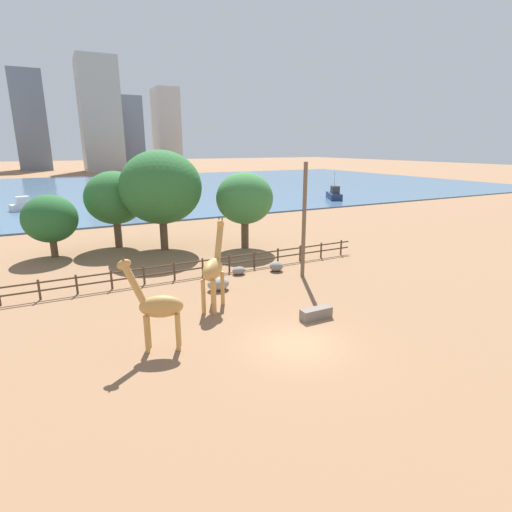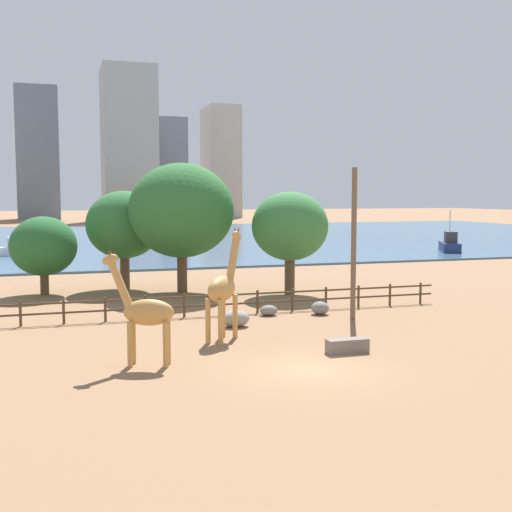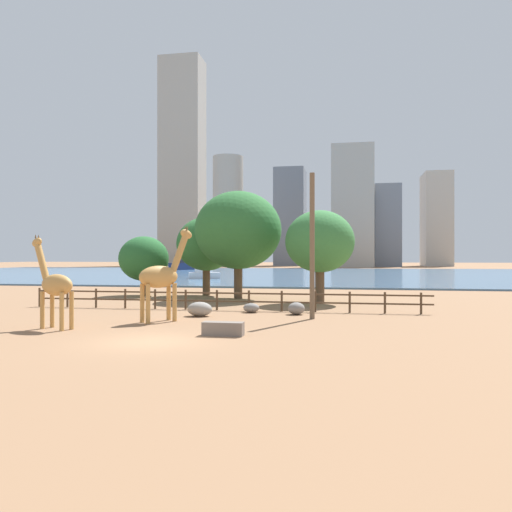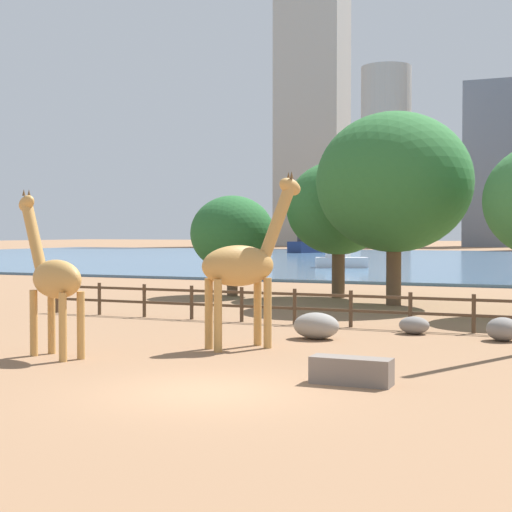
# 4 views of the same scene
# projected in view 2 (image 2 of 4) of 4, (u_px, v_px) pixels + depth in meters

# --- Properties ---
(ground_plane) EXTENTS (400.00, 400.00, 0.00)m
(ground_plane) POSITION_uv_depth(u_px,v_px,m) (116.00, 238.00, 100.45)
(ground_plane) COLOR #8C6647
(harbor_water) EXTENTS (180.00, 86.00, 0.20)m
(harbor_water) POSITION_uv_depth(u_px,v_px,m) (118.00, 239.00, 97.60)
(harbor_water) COLOR #476B8C
(harbor_water) RESTS_ON ground
(giraffe_tall) EXTENTS (2.85, 1.47, 4.56)m
(giraffe_tall) POSITION_uv_depth(u_px,v_px,m) (145.00, 312.00, 24.91)
(giraffe_tall) COLOR #C18C47
(giraffe_tall) RESTS_ON ground
(giraffe_companion) EXTENTS (2.57, 2.91, 5.16)m
(giraffe_companion) POSITION_uv_depth(u_px,v_px,m) (223.00, 288.00, 29.38)
(giraffe_companion) COLOR #C18C47
(giraffe_companion) RESTS_ON ground
(utility_pole) EXTENTS (0.28, 0.28, 8.11)m
(utility_pole) POSITION_uv_depth(u_px,v_px,m) (354.00, 244.00, 33.98)
(utility_pole) COLOR brown
(utility_pole) RESTS_ON ground
(boulder_near_fence) EXTENTS (1.00, 0.77, 0.58)m
(boulder_near_fence) POSITION_uv_depth(u_px,v_px,m) (269.00, 310.00, 35.53)
(boulder_near_fence) COLOR gray
(boulder_near_fence) RESTS_ON ground
(boulder_by_pole) EXTENTS (1.46, 1.11, 0.83)m
(boulder_by_pole) POSITION_uv_depth(u_px,v_px,m) (235.00, 319.00, 32.48)
(boulder_by_pole) COLOR gray
(boulder_by_pole) RESTS_ON ground
(boulder_small) EXTENTS (1.00, 0.97, 0.73)m
(boulder_small) POSITION_uv_depth(u_px,v_px,m) (320.00, 308.00, 35.85)
(boulder_small) COLOR gray
(boulder_small) RESTS_ON ground
(feeding_trough) EXTENTS (1.80, 0.60, 0.60)m
(feeding_trough) POSITION_uv_depth(u_px,v_px,m) (347.00, 346.00, 27.09)
(feeding_trough) COLOR #72665B
(feeding_trough) RESTS_ON ground
(enclosure_fence) EXTENTS (26.12, 0.14, 1.30)m
(enclosure_fence) POSITION_uv_depth(u_px,v_px,m) (225.00, 301.00, 35.75)
(enclosure_fence) COLOR #4C3826
(enclosure_fence) RESTS_ON ground
(tree_left_large) EXTENTS (5.13, 5.13, 6.90)m
(tree_left_large) POSITION_uv_depth(u_px,v_px,m) (290.00, 227.00, 42.92)
(tree_left_large) COLOR brown
(tree_left_large) RESTS_ON ground
(tree_center_broad) EXTENTS (5.32, 5.32, 6.98)m
(tree_center_broad) POSITION_uv_depth(u_px,v_px,m) (124.00, 225.00, 45.28)
(tree_center_broad) COLOR brown
(tree_center_broad) RESTS_ON ground
(tree_right_tall) EXTENTS (4.40, 4.40, 5.26)m
(tree_right_tall) POSITION_uv_depth(u_px,v_px,m) (43.00, 246.00, 42.70)
(tree_right_tall) COLOR brown
(tree_right_tall) RESTS_ON ground
(tree_left_small) EXTENTS (7.12, 7.12, 8.84)m
(tree_left_small) POSITION_uv_depth(u_px,v_px,m) (181.00, 211.00, 43.43)
(tree_left_small) COLOR brown
(tree_left_small) RESTS_ON ground
(boat_ferry) EXTENTS (4.13, 5.63, 4.81)m
(boat_ferry) POSITION_uv_depth(u_px,v_px,m) (450.00, 245.00, 73.95)
(boat_ferry) COLOR navy
(boat_ferry) RESTS_ON harbor_water
(boat_tug) EXTENTS (4.82, 3.21, 2.00)m
(boat_tug) POSITION_uv_depth(u_px,v_px,m) (19.00, 249.00, 69.66)
(boat_tug) COLOR silver
(boat_tug) RESTS_ON harbor_water
(skyline_block_central) EXTENTS (11.17, 15.06, 36.42)m
(skyline_block_central) POSITION_uv_depth(u_px,v_px,m) (38.00, 154.00, 179.42)
(skyline_block_central) COLOR slate
(skyline_block_central) RESTS_ON ground
(skyline_tower_glass) EXTENTS (9.37, 15.44, 33.49)m
(skyline_tower_glass) POSITION_uv_depth(u_px,v_px,m) (221.00, 163.00, 196.15)
(skyline_tower_glass) COLOR #B7B2A8
(skyline_tower_glass) RESTS_ON ground
(skyline_block_left) EXTENTS (13.46, 15.06, 39.43)m
(skyline_block_left) POSITION_uv_depth(u_px,v_px,m) (129.00, 145.00, 166.10)
(skyline_block_left) COLOR #ADA89E
(skyline_block_left) RESTS_ON ground
(skyline_block_right) EXTENTS (8.65, 14.63, 27.79)m
(skyline_block_right) POSITION_uv_depth(u_px,v_px,m) (168.00, 170.00, 179.42)
(skyline_block_right) COLOR slate
(skyline_block_right) RESTS_ON ground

